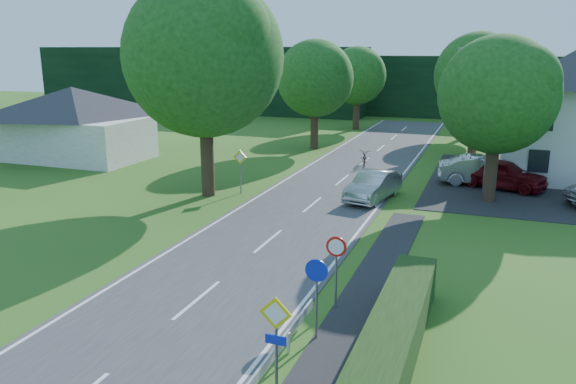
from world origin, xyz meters
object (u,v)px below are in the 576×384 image
at_px(moving_car, 373,186).
at_px(parasol, 513,159).
at_px(parked_car_silver_a, 483,171).
at_px(streetlight, 488,112).
at_px(motorcycle, 365,157).
at_px(parked_car_red, 502,174).

relative_size(moving_car, parasol, 1.94).
bearing_deg(parked_car_silver_a, parasol, -32.76).
bearing_deg(streetlight, parasol, 71.23).
relative_size(motorcycle, parked_car_silver_a, 0.42).
distance_m(streetlight, parked_car_silver_a, 3.93).
bearing_deg(streetlight, motorcycle, 148.35).
distance_m(parked_car_red, parked_car_silver_a, 1.13).
relative_size(parked_car_red, parasol, 2.12).
distance_m(moving_car, parked_car_red, 8.10).
bearing_deg(motorcycle, parked_car_silver_a, -33.59).
xyz_separation_m(moving_car, motorcycle, (-2.40, 8.66, -0.18)).
distance_m(streetlight, motorcycle, 9.90).
height_order(moving_car, parasol, parasol).
bearing_deg(motorcycle, parked_car_red, -34.23).
height_order(moving_car, parked_car_silver_a, parked_car_silver_a).
height_order(streetlight, parked_car_silver_a, streetlight).
distance_m(motorcycle, parasol, 9.48).
bearing_deg(moving_car, parked_car_red, 48.96).
bearing_deg(motorcycle, streetlight, -43.24).
xyz_separation_m(streetlight, parked_car_silver_a, (0.01, 1.64, -3.58)).
height_order(moving_car, parked_car_red, parked_car_red).
distance_m(moving_car, parked_car_silver_a, 7.70).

